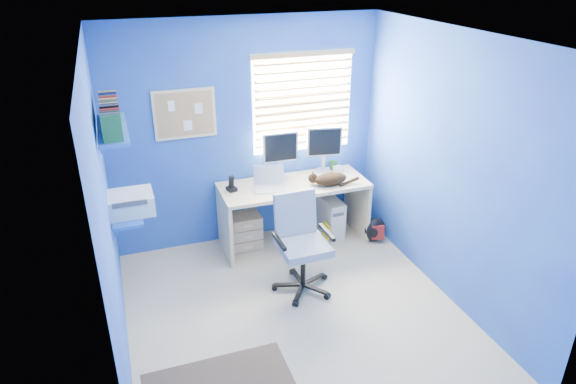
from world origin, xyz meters
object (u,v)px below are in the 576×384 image
object	(u,v)px
office_chair	(301,255)
cat	(331,179)
desk	(294,213)
laptop	(270,180)
tower_pc	(330,216)

from	to	relation	value
office_chair	cat	bearing A→B (deg)	49.13
desk	office_chair	distance (m)	0.88
cat	laptop	bearing A→B (deg)	-169.49
cat	tower_pc	bearing A→B (deg)	82.00
office_chair	desk	bearing A→B (deg)	74.91
laptop	tower_pc	distance (m)	1.00
laptop	office_chair	world-z (taller)	office_chair
cat	tower_pc	distance (m)	0.63
cat	tower_pc	world-z (taller)	cat
laptop	cat	bearing A→B (deg)	4.71
cat	office_chair	distance (m)	1.02
desk	laptop	bearing A→B (deg)	-170.28
tower_pc	office_chair	world-z (taller)	office_chair
desk	office_chair	xyz separation A→B (m)	(-0.23, -0.85, -0.01)
cat	office_chair	size ratio (longest dim) A/B	0.38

